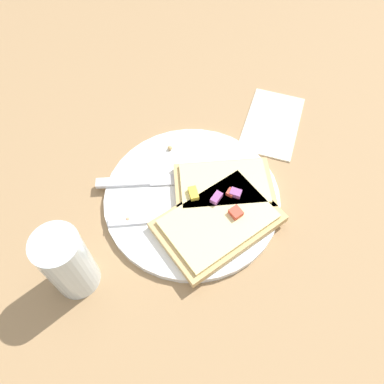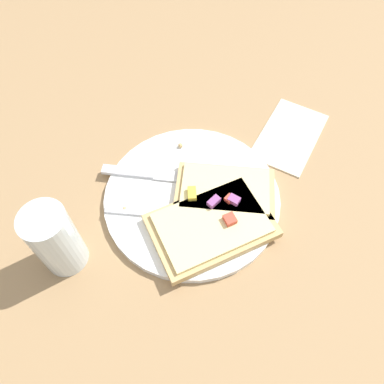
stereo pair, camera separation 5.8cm
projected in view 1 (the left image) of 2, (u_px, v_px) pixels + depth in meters
ground_plane at (192, 199)px, 0.60m from camera, size 4.00×4.00×0.00m
plate at (192, 197)px, 0.60m from camera, size 0.28×0.28×0.01m
fork at (193, 216)px, 0.57m from camera, size 0.11×0.22×0.01m
knife at (156, 180)px, 0.60m from camera, size 0.10×0.22×0.01m
pizza_slice_main at (224, 186)px, 0.59m from camera, size 0.15×0.18×0.03m
pizza_slice_corner at (218, 221)px, 0.55m from camera, size 0.21×0.20×0.03m
crumb_scatter at (156, 171)px, 0.61m from camera, size 0.16×0.02×0.01m
drinking_glass at (68, 263)px, 0.48m from camera, size 0.06×0.06×0.12m
napkin at (272, 122)px, 0.68m from camera, size 0.16×0.09×0.01m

